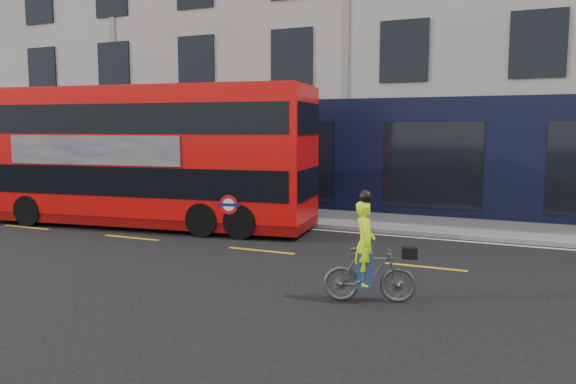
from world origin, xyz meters
The scene contains 8 objects.
ground centered at (0.00, 0.00, 0.00)m, with size 120.00×120.00×0.00m, color black.
pavement centered at (0.00, 6.50, 0.06)m, with size 60.00×3.00×0.12m, color slate.
kerb centered at (0.00, 5.00, 0.07)m, with size 60.00×0.12×0.13m, color gray.
building_terrace centered at (0.00, 12.94, 7.49)m, with size 50.00×10.07×15.00m.
road_edge_line centered at (0.00, 4.70, 0.00)m, with size 58.00×0.10×0.01m, color silver.
lane_dashes centered at (0.00, 1.50, 0.00)m, with size 58.00×0.12×0.01m, color #C39017, non-canonical shape.
bus centered at (-4.84, 3.23, 2.17)m, with size 10.69×3.61×4.23m.
cyclist centered at (3.52, -1.37, 0.66)m, with size 1.67×0.94×1.97m.
Camera 1 is at (6.10, -10.65, 3.05)m, focal length 35.00 mm.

